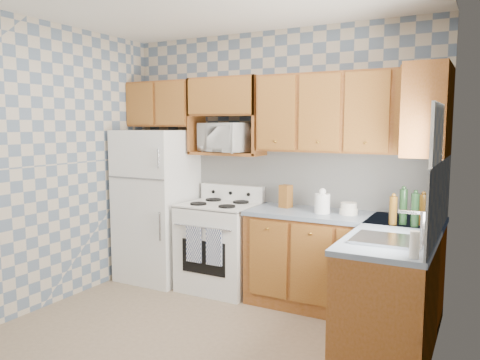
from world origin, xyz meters
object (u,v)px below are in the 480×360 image
Objects in this scene: microwave at (227,138)px; electric_kettle at (322,204)px; stove_body at (220,247)px; refrigerator at (157,205)px.

microwave reaches higher than electric_kettle.
electric_kettle is at bearing -1.34° from stove_body.
refrigerator is at bearing -178.22° from stove_body.
refrigerator is at bearing -151.46° from microwave.
microwave is 3.07× the size of electric_kettle.
refrigerator is 0.89m from stove_body.
electric_kettle is at bearing 6.15° from microwave.
microwave is (-0.01, 0.16, 1.15)m from stove_body.
stove_body is 1.25m from electric_kettle.
refrigerator is 9.21× the size of electric_kettle.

